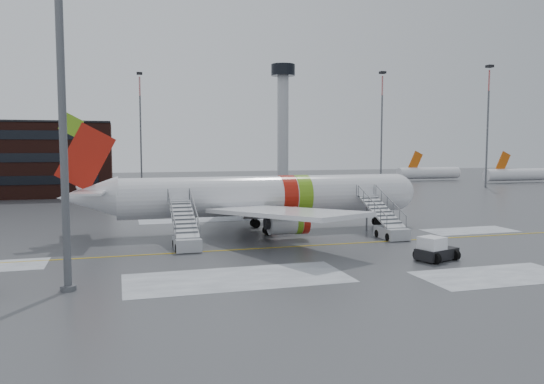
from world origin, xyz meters
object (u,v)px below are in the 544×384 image
object	(u,v)px
airstair_aft	(186,235)
pushback_tug	(435,250)
airstair_fwd	(388,226)
light_mast_near	(61,77)
airliner	(257,197)

from	to	relation	value
airstair_aft	pushback_tug	bearing A→B (deg)	-30.22
airstair_fwd	pushback_tug	size ratio (longest dim) A/B	2.23
pushback_tug	light_mast_near	world-z (taller)	light_mast_near
airstair_aft	airstair_fwd	bearing A→B (deg)	0.00
pushback_tug	airliner	bearing A→B (deg)	119.11
airliner	pushback_tug	world-z (taller)	airliner
airliner	airstair_aft	distance (m)	10.36
airstair_aft	pushback_tug	size ratio (longest dim) A/B	2.23
airliner	light_mast_near	distance (m)	25.02
airstair_fwd	airstair_aft	size ratio (longest dim) A/B	1.00
pushback_tug	light_mast_near	xyz separation A→B (m)	(-24.83, -1.09, 11.32)
airstair_fwd	light_mast_near	distance (m)	30.55
airstair_fwd	airstair_aft	distance (m)	18.28
airstair_aft	light_mast_near	xyz separation A→B (m)	(-8.06, -10.86, 11.03)
airstair_fwd	pushback_tug	distance (m)	9.89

